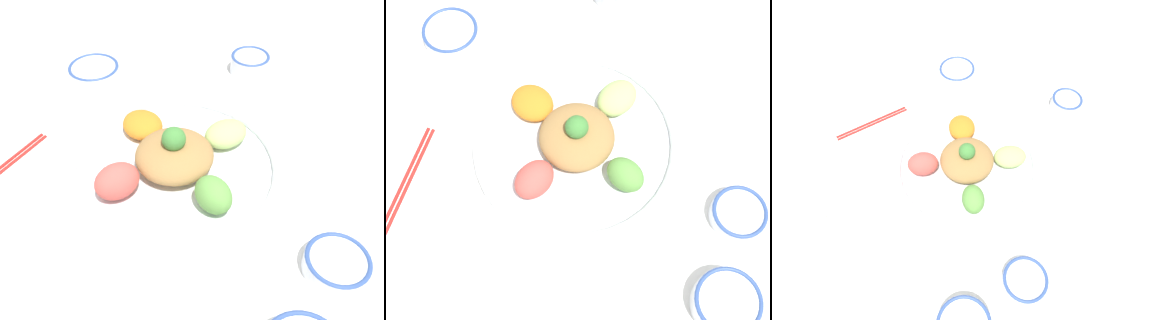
% 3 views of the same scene
% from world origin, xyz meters
% --- Properties ---
extents(ground_plane, '(2.40, 2.40, 0.00)m').
position_xyz_m(ground_plane, '(0.00, 0.00, 0.00)').
color(ground_plane, white).
extents(salad_platter, '(0.39, 0.39, 0.11)m').
position_xyz_m(salad_platter, '(0.00, 0.02, 0.03)').
color(salad_platter, white).
rests_on(salad_platter, ground_plane).
extents(rice_bowl_blue, '(0.10, 0.10, 0.03)m').
position_xyz_m(rice_bowl_blue, '(0.31, -0.04, 0.02)').
color(rice_bowl_blue, white).
rests_on(rice_bowl_blue, ground_plane).
extents(sauce_bowl_dark, '(0.11, 0.11, 0.03)m').
position_xyz_m(sauce_bowl_dark, '(-0.31, 0.20, 0.02)').
color(sauce_bowl_dark, white).
rests_on(sauce_bowl_dark, ground_plane).
extents(rice_bowl_plain, '(0.09, 0.09, 0.04)m').
position_xyz_m(rice_bowl_plain, '(-0.01, 0.39, 0.02)').
color(rice_bowl_plain, white).
rests_on(rice_bowl_plain, ground_plane).
extents(chopsticks_pair_near, '(0.03, 0.22, 0.01)m').
position_xyz_m(chopsticks_pair_near, '(-0.29, -0.12, 0.00)').
color(chopsticks_pair_near, red).
rests_on(chopsticks_pair_near, ground_plane).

